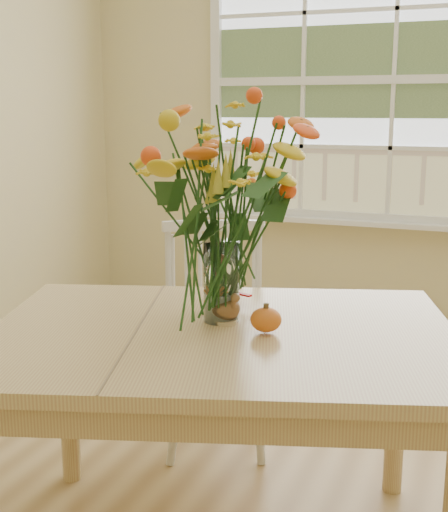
% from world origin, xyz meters
% --- Properties ---
extents(wall_back, '(4.00, 0.02, 2.70)m').
position_xyz_m(wall_back, '(0.00, 2.25, 1.35)').
color(wall_back, beige).
rests_on(wall_back, floor).
extents(window, '(2.42, 0.12, 1.74)m').
position_xyz_m(window, '(0.00, 2.21, 1.53)').
color(window, silver).
rests_on(window, wall_back).
extents(dining_table, '(1.62, 1.36, 0.74)m').
position_xyz_m(dining_table, '(-0.13, -0.23, 0.65)').
color(dining_table, tan).
rests_on(dining_table, floor).
extents(windsor_chair, '(0.55, 0.54, 0.91)m').
position_xyz_m(windsor_chair, '(-0.45, 0.49, 0.51)').
color(windsor_chair, white).
rests_on(windsor_chair, floor).
extents(flower_vase, '(0.52, 0.52, 0.62)m').
position_xyz_m(flower_vase, '(-0.17, -0.15, 1.11)').
color(flower_vase, white).
rests_on(flower_vase, dining_table).
extents(pumpkin, '(0.09, 0.09, 0.07)m').
position_xyz_m(pumpkin, '(-0.00, -0.21, 0.78)').
color(pumpkin, '#EF571C').
rests_on(pumpkin, dining_table).
extents(turkey_figurine, '(0.11, 0.09, 0.11)m').
position_xyz_m(turkey_figurine, '(-0.15, -0.17, 0.79)').
color(turkey_figurine, '#CCB78C').
rests_on(turkey_figurine, dining_table).
extents(dark_gourd, '(0.12, 0.09, 0.08)m').
position_xyz_m(dark_gourd, '(-0.22, 0.04, 0.78)').
color(dark_gourd, '#38160F').
rests_on(dark_gourd, dining_table).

